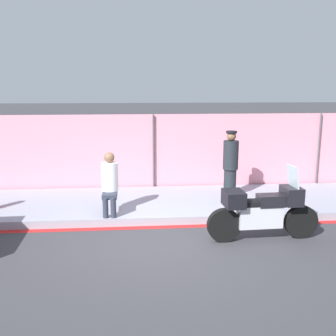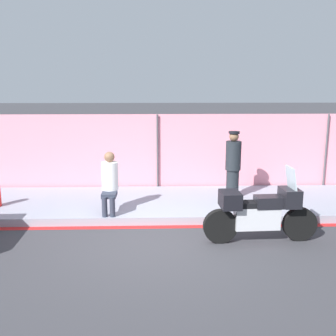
% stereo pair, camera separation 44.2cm
% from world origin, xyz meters
% --- Properties ---
extents(ground_plane, '(120.00, 120.00, 0.00)m').
position_xyz_m(ground_plane, '(0.00, 0.00, 0.00)').
color(ground_plane, '#38383D').
extents(sidewalk, '(34.78, 2.67, 0.18)m').
position_xyz_m(sidewalk, '(0.00, 2.30, 0.09)').
color(sidewalk, '#8E93A3').
rests_on(sidewalk, ground_plane).
extents(curb_paint_stripe, '(34.78, 0.18, 0.01)m').
position_xyz_m(curb_paint_stripe, '(0.00, 0.88, 0.00)').
color(curb_paint_stripe, red).
rests_on(curb_paint_stripe, ground_plane).
extents(storefront_fence, '(33.05, 0.17, 2.17)m').
position_xyz_m(storefront_fence, '(0.00, 3.73, 1.08)').
color(storefront_fence, pink).
rests_on(storefront_fence, ground_plane).
extents(motorcycle, '(2.20, 0.56, 1.46)m').
position_xyz_m(motorcycle, '(1.92, 0.05, 0.59)').
color(motorcycle, black).
rests_on(motorcycle, ground_plane).
extents(officer_standing, '(0.38, 0.38, 1.67)m').
position_xyz_m(officer_standing, '(1.86, 2.46, 1.03)').
color(officer_standing, '#1E2328').
rests_on(officer_standing, sidewalk).
extents(person_seated_on_curb, '(0.37, 0.68, 1.34)m').
position_xyz_m(person_seated_on_curb, '(-1.06, 1.45, 0.92)').
color(person_seated_on_curb, '#2D3342').
rests_on(person_seated_on_curb, sidewalk).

